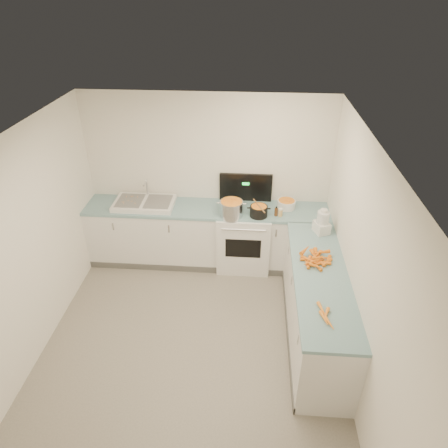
# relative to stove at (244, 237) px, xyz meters

# --- Properties ---
(floor) EXTENTS (3.50, 4.00, 0.00)m
(floor) POSITION_rel_stove_xyz_m (-0.55, -1.69, -0.47)
(floor) COLOR gray
(floor) RESTS_ON ground
(ceiling) EXTENTS (3.50, 4.00, 0.00)m
(ceiling) POSITION_rel_stove_xyz_m (-0.55, -1.69, 2.03)
(ceiling) COLOR white
(ceiling) RESTS_ON ground
(wall_back) EXTENTS (3.50, 0.00, 2.50)m
(wall_back) POSITION_rel_stove_xyz_m (-0.55, 0.31, 0.78)
(wall_back) COLOR white
(wall_back) RESTS_ON ground
(wall_left) EXTENTS (0.00, 4.00, 2.50)m
(wall_left) POSITION_rel_stove_xyz_m (-2.30, -1.69, 0.78)
(wall_left) COLOR white
(wall_left) RESTS_ON ground
(wall_right) EXTENTS (0.00, 4.00, 2.50)m
(wall_right) POSITION_rel_stove_xyz_m (1.20, -1.69, 0.78)
(wall_right) COLOR white
(wall_right) RESTS_ON ground
(counter_back) EXTENTS (3.50, 0.62, 0.94)m
(counter_back) POSITION_rel_stove_xyz_m (-0.55, 0.01, -0.00)
(counter_back) COLOR white
(counter_back) RESTS_ON ground
(counter_right) EXTENTS (0.62, 2.20, 0.94)m
(counter_right) POSITION_rel_stove_xyz_m (0.90, -1.39, -0.00)
(counter_right) COLOR white
(counter_right) RESTS_ON ground
(stove) EXTENTS (0.76, 0.65, 1.36)m
(stove) POSITION_rel_stove_xyz_m (0.00, 0.00, 0.00)
(stove) COLOR white
(stove) RESTS_ON ground
(sink) EXTENTS (0.86, 0.52, 0.31)m
(sink) POSITION_rel_stove_xyz_m (-1.45, 0.02, 0.50)
(sink) COLOR white
(sink) RESTS_ON counter_back
(steel_pot) EXTENTS (0.41, 0.41, 0.24)m
(steel_pot) POSITION_rel_stove_xyz_m (-0.18, -0.17, 0.56)
(steel_pot) COLOR silver
(steel_pot) RESTS_ON stove
(black_pot) EXTENTS (0.28, 0.28, 0.17)m
(black_pot) POSITION_rel_stove_xyz_m (0.20, -0.16, 0.53)
(black_pot) COLOR black
(black_pot) RESTS_ON stove
(wooden_spoon) EXTENTS (0.17, 0.37, 0.02)m
(wooden_spoon) POSITION_rel_stove_xyz_m (0.20, -0.16, 0.63)
(wooden_spoon) COLOR #AD7A47
(wooden_spoon) RESTS_ON black_pot
(mixing_bowl) EXTENTS (0.34, 0.34, 0.12)m
(mixing_bowl) POSITION_rel_stove_xyz_m (0.59, 0.10, 0.53)
(mixing_bowl) COLOR white
(mixing_bowl) RESTS_ON counter_back
(extract_bottle) EXTENTS (0.05, 0.05, 0.12)m
(extract_bottle) POSITION_rel_stove_xyz_m (0.44, -0.13, 0.52)
(extract_bottle) COLOR #593319
(extract_bottle) RESTS_ON counter_back
(spice_jar) EXTENTS (0.06, 0.06, 0.10)m
(spice_jar) POSITION_rel_stove_xyz_m (0.50, -0.14, 0.52)
(spice_jar) COLOR #E5B266
(spice_jar) RESTS_ON counter_back
(food_processor) EXTENTS (0.23, 0.25, 0.34)m
(food_processor) POSITION_rel_stove_xyz_m (1.01, -0.51, 0.61)
(food_processor) COLOR white
(food_processor) RESTS_ON counter_right
(carrot_pile) EXTENTS (0.39, 0.42, 0.10)m
(carrot_pile) POSITION_rel_stove_xyz_m (0.86, -1.15, 0.50)
(carrot_pile) COLOR orange
(carrot_pile) RESTS_ON counter_right
(peeled_carrots) EXTENTS (0.14, 0.37, 0.04)m
(peeled_carrots) POSITION_rel_stove_xyz_m (0.85, -2.05, 0.49)
(peeled_carrots) COLOR orange
(peeled_carrots) RESTS_ON counter_right
(peelings) EXTENTS (0.22, 0.25, 0.01)m
(peelings) POSITION_rel_stove_xyz_m (-1.67, 0.01, 0.54)
(peelings) COLOR tan
(peelings) RESTS_ON sink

